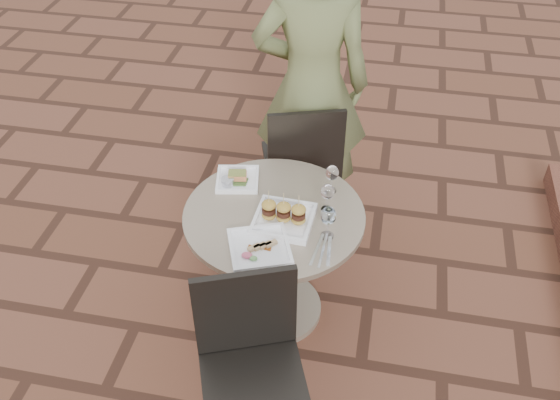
% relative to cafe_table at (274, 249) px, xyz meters
% --- Properties ---
extents(ground, '(60.00, 60.00, 0.00)m').
position_rel_cafe_table_xyz_m(ground, '(0.10, -0.27, -0.48)').
color(ground, brown).
rests_on(ground, ground).
extents(cafe_table, '(0.90, 0.90, 0.73)m').
position_rel_cafe_table_xyz_m(cafe_table, '(0.00, 0.00, 0.00)').
color(cafe_table, gray).
rests_on(cafe_table, ground).
extents(chair_far, '(0.55, 0.55, 0.93)m').
position_rel_cafe_table_xyz_m(chair_far, '(0.02, 0.73, 0.07)').
color(chair_far, black).
rests_on(chair_far, ground).
extents(chair_near, '(0.57, 0.57, 0.93)m').
position_rel_cafe_table_xyz_m(chair_near, '(0.04, -0.70, 0.07)').
color(chair_near, black).
rests_on(chair_near, ground).
extents(diner, '(0.74, 0.55, 1.87)m').
position_rel_cafe_table_xyz_m(diner, '(0.04, 0.89, 0.45)').
color(diner, '#5B6336').
rests_on(diner, ground).
extents(plate_salmon, '(0.25, 0.25, 0.06)m').
position_rel_cafe_table_xyz_m(plate_salmon, '(-0.24, 0.21, 0.26)').
color(plate_salmon, white).
rests_on(plate_salmon, cafe_table).
extents(plate_sliders, '(0.29, 0.29, 0.18)m').
position_rel_cafe_table_xyz_m(plate_sliders, '(0.06, -0.05, 0.29)').
color(plate_sliders, white).
rests_on(plate_sliders, cafe_table).
extents(plate_tuna, '(0.35, 0.35, 0.03)m').
position_rel_cafe_table_xyz_m(plate_tuna, '(-0.01, -0.27, 0.26)').
color(plate_tuna, white).
rests_on(plate_tuna, cafe_table).
extents(wine_glass_right, '(0.07, 0.07, 0.18)m').
position_rel_cafe_table_xyz_m(wine_glass_right, '(0.28, -0.11, 0.37)').
color(wine_glass_right, white).
rests_on(wine_glass_right, cafe_table).
extents(wine_glass_mid, '(0.07, 0.07, 0.16)m').
position_rel_cafe_table_xyz_m(wine_glass_mid, '(0.25, 0.23, 0.36)').
color(wine_glass_mid, white).
rests_on(wine_glass_mid, cafe_table).
extents(wine_glass_far, '(0.07, 0.07, 0.15)m').
position_rel_cafe_table_xyz_m(wine_glass_far, '(0.25, 0.08, 0.36)').
color(wine_glass_far, white).
rests_on(wine_glass_far, cafe_table).
extents(steel_ramekin, '(0.08, 0.08, 0.05)m').
position_rel_cafe_table_xyz_m(steel_ramekin, '(-0.28, 0.16, 0.27)').
color(steel_ramekin, silver).
rests_on(steel_ramekin, cafe_table).
extents(cutlery_set, '(0.11, 0.23, 0.00)m').
position_rel_cafe_table_xyz_m(cutlery_set, '(0.27, -0.21, 0.25)').
color(cutlery_set, silver).
rests_on(cutlery_set, cafe_table).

